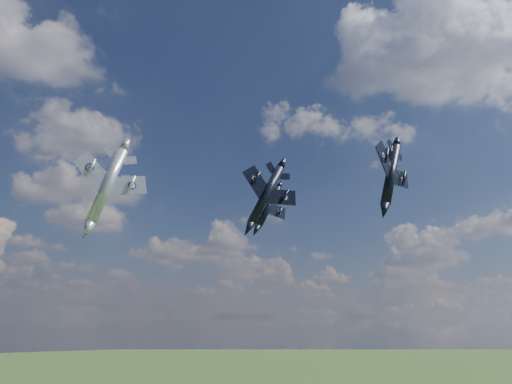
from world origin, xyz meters
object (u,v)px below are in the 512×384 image
jet_right_navy (391,174)px  jet_left_silver (107,185)px  jet_high_navy (268,207)px  jet_lead_navy (266,195)px

jet_right_navy → jet_left_silver: size_ratio=0.82×
jet_right_navy → jet_left_silver: jet_left_silver is taller
jet_right_navy → jet_high_navy: jet_high_navy is taller
jet_right_navy → jet_lead_navy: bearing=108.1°
jet_high_navy → jet_left_silver: 33.91m
jet_left_silver → jet_right_navy: bearing=-32.1°
jet_right_navy → jet_high_navy: bearing=68.4°
jet_right_navy → jet_left_silver: (-30.56, 24.38, 0.33)m
jet_high_navy → jet_left_silver: (-32.29, -10.12, -2.24)m
jet_lead_navy → jet_right_navy: size_ratio=1.01×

